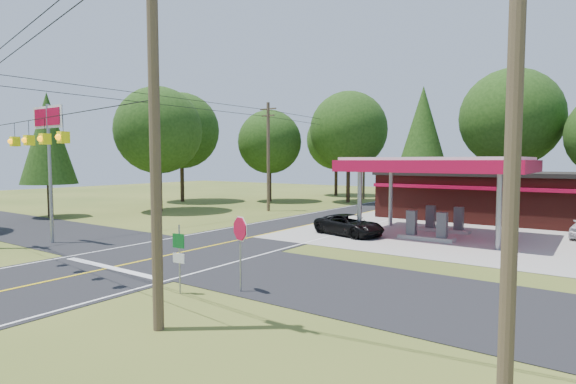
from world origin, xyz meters
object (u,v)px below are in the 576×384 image
Objects in this scene: gas_canopy at (437,167)px; octagonal_stop_sign at (240,235)px; big_stop_sign at (48,138)px; suv_car at (349,225)px.

gas_canopy reaches higher than octagonal_stop_sign.
big_stop_sign is 15.52m from octagonal_stop_sign.
big_stop_sign is 2.85× the size of octagonal_stop_sign.
big_stop_sign is at bearing 149.44° from suv_car.
octagonal_stop_sign is at bearing -3.83° from big_stop_sign.
suv_car is 0.60× the size of big_stop_sign.
gas_canopy reaches higher than suv_car.
gas_canopy is 22.74m from big_stop_sign.
octagonal_stop_sign is at bearing -97.12° from gas_canopy.
octagonal_stop_sign is (-2.00, -16.01, -2.20)m from gas_canopy.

